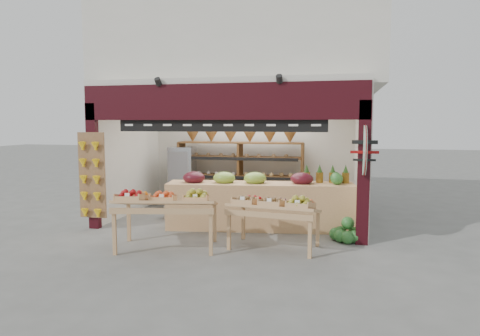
% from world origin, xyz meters
% --- Properties ---
extents(ground, '(60.00, 60.00, 0.00)m').
position_xyz_m(ground, '(0.00, 0.00, 0.00)').
color(ground, slate).
rests_on(ground, ground).
extents(shop_structure, '(6.36, 5.12, 5.40)m').
position_xyz_m(shop_structure, '(0.00, 1.61, 3.92)').
color(shop_structure, silver).
rests_on(shop_structure, ground).
extents(banana_board, '(0.60, 0.15, 1.80)m').
position_xyz_m(banana_board, '(-2.73, -1.17, 1.12)').
color(banana_board, '#946743').
rests_on(banana_board, ground).
extents(gift_sign, '(0.04, 0.93, 0.92)m').
position_xyz_m(gift_sign, '(2.75, -1.15, 1.75)').
color(gift_sign, '#B2E0CB').
rests_on(gift_sign, ground).
extents(back_shelving, '(3.30, 0.54, 2.01)m').
position_xyz_m(back_shelving, '(-0.21, 1.74, 1.26)').
color(back_shelving, brown).
rests_on(back_shelving, ground).
extents(refrigerator, '(0.69, 0.69, 1.62)m').
position_xyz_m(refrigerator, '(-1.71, 1.49, 0.81)').
color(refrigerator, silver).
rests_on(refrigerator, ground).
extents(cardboard_stack, '(0.96, 0.70, 0.59)m').
position_xyz_m(cardboard_stack, '(-1.22, 0.26, 0.22)').
color(cardboard_stack, beige).
rests_on(cardboard_stack, ground).
extents(mid_counter, '(3.99, 1.32, 1.21)m').
position_xyz_m(mid_counter, '(0.68, -0.31, 0.53)').
color(mid_counter, tan).
rests_on(mid_counter, ground).
extents(display_table_left, '(1.92, 1.32, 1.10)m').
position_xyz_m(display_table_left, '(-0.80, -2.04, 0.85)').
color(display_table_left, tan).
rests_on(display_table_left, ground).
extents(display_table_right, '(1.65, 1.05, 1.00)m').
position_xyz_m(display_table_right, '(1.20, -1.66, 0.78)').
color(display_table_right, tan).
rests_on(display_table_right, ground).
extents(watermelon_pile, '(0.60, 0.60, 0.47)m').
position_xyz_m(watermelon_pile, '(2.47, -0.91, 0.16)').
color(watermelon_pile, '#1B5121').
rests_on(watermelon_pile, ground).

